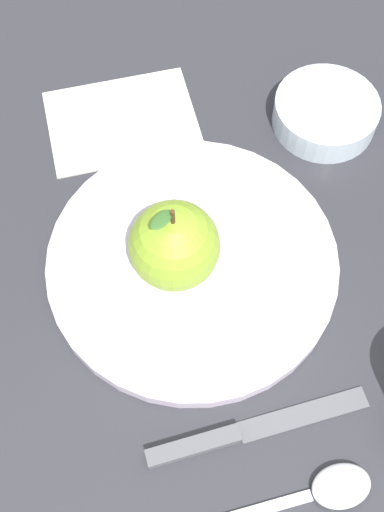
# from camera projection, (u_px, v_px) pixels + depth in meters

# --- Properties ---
(ground_plane) EXTENTS (2.40, 2.40, 0.00)m
(ground_plane) POSITION_uv_depth(u_px,v_px,m) (199.00, 276.00, 0.58)
(ground_plane) COLOR #2D2D33
(dinner_plate) EXTENTS (0.27, 0.27, 0.02)m
(dinner_plate) POSITION_uv_depth(u_px,v_px,m) (192.00, 261.00, 0.58)
(dinner_plate) COLOR silver
(dinner_plate) RESTS_ON ground_plane
(apple) EXTENTS (0.08, 0.08, 0.10)m
(apple) POSITION_uv_depth(u_px,v_px,m) (174.00, 246.00, 0.53)
(apple) COLOR #8CB22D
(apple) RESTS_ON dinner_plate
(side_bowl) EXTENTS (0.11, 0.11, 0.03)m
(side_bowl) POSITION_uv_depth(u_px,v_px,m) (326.00, 111.00, 0.65)
(side_bowl) COLOR silver
(side_bowl) RESTS_ON ground_plane
(knife) EXTENTS (0.19, 0.06, 0.01)m
(knife) POSITION_uv_depth(u_px,v_px,m) (238.00, 433.00, 0.51)
(knife) COLOR #59595E
(knife) RESTS_ON ground_plane
(spoon) EXTENTS (0.17, 0.06, 0.01)m
(spoon) POSITION_uv_depth(u_px,v_px,m) (320.00, 492.00, 0.49)
(spoon) COLOR silver
(spoon) RESTS_ON ground_plane
(linen_napkin) EXTENTS (0.18, 0.15, 0.00)m
(linen_napkin) POSITION_uv_depth(u_px,v_px,m) (122.00, 120.00, 0.67)
(linen_napkin) COLOR silver
(linen_napkin) RESTS_ON ground_plane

